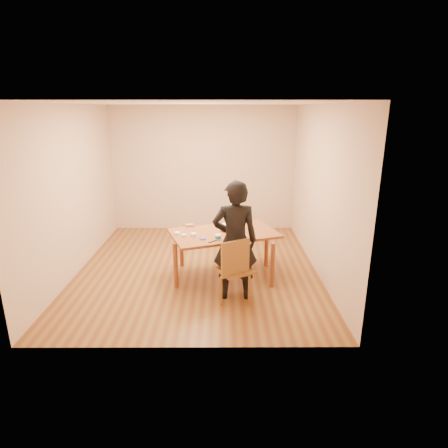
{
  "coord_description": "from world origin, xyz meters",
  "views": [
    {
      "loc": [
        0.43,
        -5.93,
        2.62
      ],
      "look_at": [
        0.45,
        -0.36,
        0.9
      ],
      "focal_mm": 30.0,
      "sensor_mm": 36.0,
      "label": 1
    }
  ],
  "objects_px": {
    "dining_table": "(224,233)",
    "dining_chair": "(235,270)",
    "cake_plate": "(229,230)",
    "person": "(235,241)",
    "cake": "(229,227)"
  },
  "relations": [
    {
      "from": "dining_chair",
      "to": "cake_plate",
      "type": "height_order",
      "value": "cake_plate"
    },
    {
      "from": "dining_table",
      "to": "person",
      "type": "xyz_separation_m",
      "value": [
        0.15,
        -0.73,
        0.13
      ]
    },
    {
      "from": "dining_chair",
      "to": "cake",
      "type": "height_order",
      "value": "cake"
    },
    {
      "from": "person",
      "to": "cake_plate",
      "type": "bearing_deg",
      "value": -87.03
    },
    {
      "from": "person",
      "to": "cake",
      "type": "bearing_deg",
      "value": -87.03
    },
    {
      "from": "dining_table",
      "to": "cake_plate",
      "type": "relative_size",
      "value": 5.96
    },
    {
      "from": "cake_plate",
      "to": "cake",
      "type": "bearing_deg",
      "value": 0.0
    },
    {
      "from": "dining_table",
      "to": "dining_chair",
      "type": "distance_m",
      "value": 0.84
    },
    {
      "from": "dining_table",
      "to": "person",
      "type": "relative_size",
      "value": 0.95
    },
    {
      "from": "dining_chair",
      "to": "cake_plate",
      "type": "distance_m",
      "value": 0.92
    },
    {
      "from": "dining_table",
      "to": "dining_chair",
      "type": "bearing_deg",
      "value": -98.61
    },
    {
      "from": "dining_chair",
      "to": "person",
      "type": "bearing_deg",
      "value": 61.81
    },
    {
      "from": "dining_chair",
      "to": "cake",
      "type": "distance_m",
      "value": 0.93
    },
    {
      "from": "dining_chair",
      "to": "cake",
      "type": "bearing_deg",
      "value": 66.7
    },
    {
      "from": "dining_chair",
      "to": "dining_table",
      "type": "bearing_deg",
      "value": 72.77
    }
  ]
}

